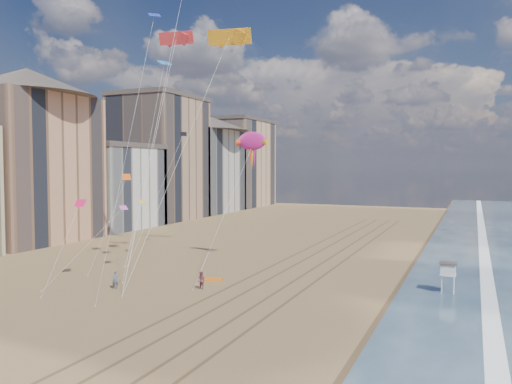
{
  "coord_description": "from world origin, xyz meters",
  "views": [
    {
      "loc": [
        21.71,
        -26.09,
        12.48
      ],
      "look_at": [
        -1.15,
        26.0,
        9.5
      ],
      "focal_mm": 35.0,
      "sensor_mm": 36.0,
      "label": 1
    }
  ],
  "objects_px": {
    "lifeguard_stand": "(448,269)",
    "show_kite": "(252,141)",
    "kite_flyer_b": "(201,280)",
    "grounded_kite": "(214,280)",
    "kite_flyer_a": "(116,280)"
  },
  "relations": [
    {
      "from": "lifeguard_stand",
      "to": "show_kite",
      "type": "relative_size",
      "value": 0.15
    },
    {
      "from": "kite_flyer_b",
      "to": "grounded_kite",
      "type": "bearing_deg",
      "value": 114.94
    },
    {
      "from": "grounded_kite",
      "to": "kite_flyer_b",
      "type": "relative_size",
      "value": 1.02
    },
    {
      "from": "grounded_kite",
      "to": "kite_flyer_a",
      "type": "bearing_deg",
      "value": -146.49
    },
    {
      "from": "lifeguard_stand",
      "to": "kite_flyer_b",
      "type": "distance_m",
      "value": 24.51
    },
    {
      "from": "show_kite",
      "to": "kite_flyer_b",
      "type": "bearing_deg",
      "value": -88.01
    },
    {
      "from": "grounded_kite",
      "to": "show_kite",
      "type": "distance_m",
      "value": 18.24
    },
    {
      "from": "lifeguard_stand",
      "to": "kite_flyer_a",
      "type": "xyz_separation_m",
      "value": [
        -30.89,
        -12.04,
        -1.38
      ]
    },
    {
      "from": "show_kite",
      "to": "kite_flyer_a",
      "type": "relative_size",
      "value": 11.08
    },
    {
      "from": "grounded_kite",
      "to": "show_kite",
      "type": "xyz_separation_m",
      "value": [
        0.26,
        9.71,
        15.44
      ]
    },
    {
      "from": "lifeguard_stand",
      "to": "grounded_kite",
      "type": "relative_size",
      "value": 1.59
    },
    {
      "from": "lifeguard_stand",
      "to": "kite_flyer_a",
      "type": "height_order",
      "value": "lifeguard_stand"
    },
    {
      "from": "grounded_kite",
      "to": "kite_flyer_b",
      "type": "distance_m",
      "value": 4.1
    },
    {
      "from": "kite_flyer_a",
      "to": "grounded_kite",
      "type": "bearing_deg",
      "value": 6.13
    },
    {
      "from": "lifeguard_stand",
      "to": "grounded_kite",
      "type": "xyz_separation_m",
      "value": [
        -23.63,
        -4.7,
        -2.2
      ]
    }
  ]
}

